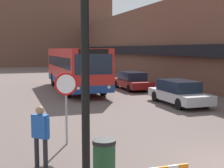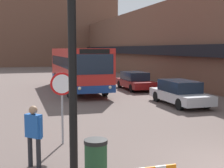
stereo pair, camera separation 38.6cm
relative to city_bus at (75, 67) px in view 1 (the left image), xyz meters
name	(u,v)px [view 1 (the left image)]	position (x,y,z in m)	size (l,w,h in m)	color
building_row_right	(163,43)	(11.14, 6.95, 2.01)	(5.50, 60.00, 7.57)	brown
building_backdrop_far	(40,30)	(1.17, 37.28, 4.97)	(26.00, 8.00, 13.48)	brown
city_bus	(75,67)	(0.00, 0.00, 0.00)	(2.68, 11.11, 3.21)	red
parked_car_front	(179,92)	(4.37, -7.94, -1.07)	(1.82, 4.53, 1.39)	#B7B7BC
parked_car_back	(132,81)	(4.37, -0.88, -1.07)	(1.82, 4.45, 1.38)	maroon
stop_sign	(66,92)	(-3.08, -13.38, -0.01)	(0.76, 0.08, 2.41)	gray
pedestrian	(40,131)	(-4.11, -15.25, -0.75)	(0.46, 0.47, 1.68)	#232328
trash_bin	(104,158)	(-2.68, -16.33, -1.28)	(0.59, 0.59, 0.95)	#234C2D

